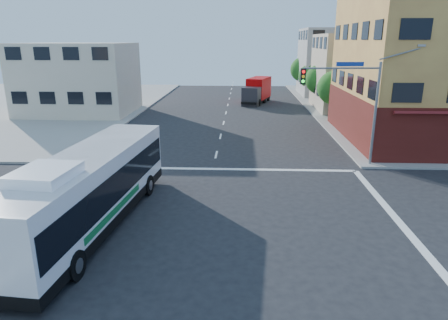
{
  "coord_description": "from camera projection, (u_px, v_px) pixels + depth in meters",
  "views": [
    {
      "loc": [
        1.92,
        -16.0,
        8.37
      ],
      "look_at": [
        1.05,
        3.06,
        2.59
      ],
      "focal_mm": 32.0,
      "sensor_mm": 36.0,
      "label": 1
    }
  ],
  "objects": [
    {
      "name": "ground",
      "position": [
        197.0,
        235.0,
        17.8
      ],
      "size": [
        120.0,
        120.0,
        0.0
      ],
      "primitive_type": "plane",
      "color": "black",
      "rests_on": "ground"
    },
    {
      "name": "building_east_near",
      "position": [
        367.0,
        73.0,
        48.24
      ],
      "size": [
        12.06,
        10.06,
        9.0
      ],
      "color": "tan",
      "rests_on": "ground"
    },
    {
      "name": "building_east_far",
      "position": [
        340.0,
        62.0,
        61.48
      ],
      "size": [
        12.06,
        10.06,
        10.0
      ],
      "color": "#A5A5A0",
      "rests_on": "ground"
    },
    {
      "name": "building_west",
      "position": [
        79.0,
        79.0,
        46.05
      ],
      "size": [
        12.06,
        10.06,
        8.0
      ],
      "color": "beige",
      "rests_on": "ground"
    },
    {
      "name": "signal_mast_ne",
      "position": [
        352.0,
        93.0,
        26.11
      ],
      "size": [
        7.91,
        1.13,
        8.07
      ],
      "color": "slate",
      "rests_on": "ground"
    },
    {
      "name": "street_tree_a",
      "position": [
        335.0,
        86.0,
        42.94
      ],
      "size": [
        3.6,
        3.6,
        5.53
      ],
      "color": "#382114",
      "rests_on": "ground"
    },
    {
      "name": "street_tree_b",
      "position": [
        321.0,
        77.0,
        50.54
      ],
      "size": [
        3.8,
        3.8,
        5.79
      ],
      "color": "#382114",
      "rests_on": "ground"
    },
    {
      "name": "street_tree_c",
      "position": [
        311.0,
        75.0,
        58.27
      ],
      "size": [
        3.4,
        3.4,
        5.29
      ],
      "color": "#382114",
      "rests_on": "ground"
    },
    {
      "name": "street_tree_d",
      "position": [
        303.0,
        68.0,
        65.8
      ],
      "size": [
        4.0,
        4.0,
        6.03
      ],
      "color": "#382114",
      "rests_on": "ground"
    },
    {
      "name": "transit_bus",
      "position": [
        90.0,
        188.0,
        18.09
      ],
      "size": [
        3.93,
        13.26,
        3.87
      ],
      "rotation": [
        0.0,
        0.0,
        -0.09
      ],
      "color": "black",
      "rests_on": "ground"
    },
    {
      "name": "box_truck",
      "position": [
        257.0,
        91.0,
        54.35
      ],
      "size": [
        4.28,
        7.77,
        3.36
      ],
      "rotation": [
        0.0,
        0.0,
        -0.3
      ],
      "color": "#26252A",
      "rests_on": "ground"
    },
    {
      "name": "parked_car",
      "position": [
        340.0,
        117.0,
        41.2
      ],
      "size": [
        1.93,
        4.16,
        1.38
      ],
      "primitive_type": "imported",
      "rotation": [
        0.0,
        0.0,
        -0.08
      ],
      "color": "#E3C561",
      "rests_on": "ground"
    }
  ]
}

